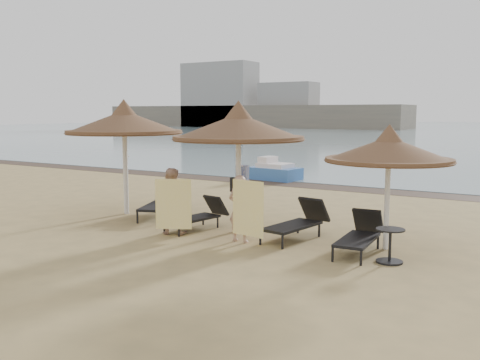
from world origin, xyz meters
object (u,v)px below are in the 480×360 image
at_px(lounger_near_right, 299,221).
at_px(lounger_far_left, 161,202).
at_px(pedal_boat, 275,171).
at_px(palapa_right, 389,150).
at_px(palapa_center, 238,128).
at_px(person_right, 240,203).
at_px(side_table, 390,247).
at_px(person_left, 171,196).
at_px(palapa_left, 124,123).
at_px(lounger_near_left, 200,215).
at_px(lounger_far_right, 360,234).

bearing_deg(lounger_near_right, lounger_far_left, -176.94).
bearing_deg(pedal_boat, palapa_right, -43.48).
distance_m(palapa_center, lounger_far_left, 3.55).
bearing_deg(person_right, side_table, 179.32).
xyz_separation_m(palapa_center, person_left, (-1.22, -1.05, -1.58)).
height_order(palapa_left, side_table, palapa_left).
relative_size(palapa_center, lounger_near_left, 1.76).
distance_m(palapa_left, side_table, 8.15).
distance_m(lounger_far_right, person_left, 4.45).
relative_size(palapa_left, lounger_far_right, 1.73).
distance_m(palapa_right, side_table, 2.05).
relative_size(palapa_left, side_table, 4.92).
relative_size(palapa_right, lounger_far_left, 1.27).
bearing_deg(side_table, pedal_boat, 127.53).
height_order(lounger_near_left, person_right, person_right).
bearing_deg(lounger_far_right, person_right, -171.19).
xyz_separation_m(palapa_right, lounger_near_left, (-4.49, -0.40, -1.74)).
bearing_deg(pedal_boat, lounger_far_right, -46.43).
relative_size(palapa_right, pedal_boat, 1.19).
distance_m(lounger_far_left, pedal_boat, 8.75).
relative_size(lounger_near_left, side_table, 2.71).
xyz_separation_m(palapa_center, palapa_right, (3.52, 0.16, -0.41)).
distance_m(lounger_near_left, person_left, 1.02).
distance_m(palapa_left, lounger_far_right, 7.37).
height_order(palapa_left, palapa_right, palapa_left).
xyz_separation_m(lounger_far_right, person_right, (-2.55, -0.57, 0.50)).
bearing_deg(palapa_left, pedal_boat, 89.68).
relative_size(palapa_left, person_left, 1.79).
distance_m(lounger_far_left, side_table, 6.83).
bearing_deg(lounger_near_left, lounger_far_left, 167.73).
distance_m(palapa_center, lounger_far_right, 3.80).
bearing_deg(palapa_left, lounger_near_right, -1.80).
bearing_deg(lounger_near_left, palapa_right, 15.42).
bearing_deg(palapa_right, palapa_left, 179.12).
xyz_separation_m(lounger_near_left, lounger_far_right, (4.10, -0.09, 0.02)).
relative_size(person_left, pedal_boat, 0.82).
distance_m(side_table, person_right, 3.34).
relative_size(person_right, pedal_boat, 0.78).
height_order(person_left, pedal_boat, person_left).
relative_size(lounger_far_left, lounger_near_right, 1.03).
height_order(lounger_far_left, lounger_near_left, lounger_far_left).
xyz_separation_m(side_table, person_left, (-5.10, -0.24, 0.60)).
height_order(palapa_left, lounger_near_left, palapa_left).
bearing_deg(person_left, lounger_far_right, 167.45).
bearing_deg(side_table, palapa_center, 168.15).
distance_m(person_left, person_right, 1.81).
bearing_deg(side_table, lounger_far_left, 168.68).
bearing_deg(person_right, palapa_right, -162.33).
height_order(lounger_near_left, lounger_far_right, lounger_far_right).
height_order(lounger_near_left, person_left, person_left).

